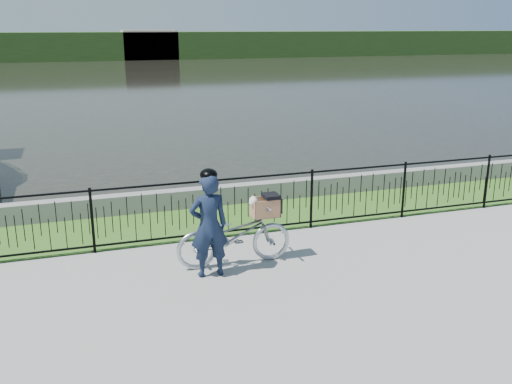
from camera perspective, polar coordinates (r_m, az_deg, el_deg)
name	(u,v)px	position (r m, az deg, el deg)	size (l,w,h in m)	color
ground	(293,267)	(9.26, 3.73, -7.45)	(120.00, 120.00, 0.00)	gray
grass_strip	(245,217)	(11.55, -1.06, -2.49)	(60.00, 2.00, 0.01)	#355F1D
water	(116,81)	(41.14, -13.86, 10.68)	(120.00, 120.00, 0.00)	black
quay_wall	(232,194)	(12.40, -2.42, -0.21)	(60.00, 0.30, 0.40)	slate
fence	(261,204)	(10.46, 0.54, -1.21)	(14.00, 0.06, 1.15)	black
far_treeline	(94,46)	(67.96, -15.92, 13.87)	(120.00, 6.00, 3.00)	#28451A
far_building_right	(150,45)	(67.02, -10.58, 14.26)	(6.00, 3.00, 3.20)	#B5A592
bicycle_rig	(235,235)	(9.16, -2.12, -4.27)	(1.88, 0.66, 1.14)	#ACB0B8
cyclist	(209,224)	(8.66, -4.75, -3.21)	(0.60, 0.40, 1.69)	#121C32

